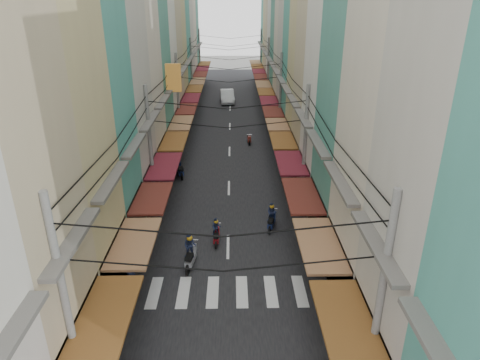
{
  "coord_description": "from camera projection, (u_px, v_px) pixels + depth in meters",
  "views": [
    {
      "loc": [
        0.32,
        -22.68,
        13.14
      ],
      "look_at": [
        0.76,
        2.65,
        2.1
      ],
      "focal_mm": 32.0,
      "sensor_mm": 36.0,
      "label": 1
    }
  ],
  "objects": [
    {
      "name": "ground",
      "position": [
        228.0,
        229.0,
        26.03
      ],
      "size": [
        160.0,
        160.0,
        0.0
      ],
      "primitive_type": "plane",
      "color": "slate",
      "rests_on": "ground"
    },
    {
      "name": "sidewalk_left",
      "position": [
        167.0,
        132.0,
        44.25
      ],
      "size": [
        3.0,
        80.0,
        0.06
      ],
      "primitive_type": "cube",
      "color": "slate",
      "rests_on": "ground"
    },
    {
      "name": "crosswalk",
      "position": [
        227.0,
        292.0,
        20.52
      ],
      "size": [
        7.55,
        2.4,
        0.01
      ],
      "color": "silver",
      "rests_on": "ground"
    },
    {
      "name": "sidewalk_right",
      "position": [
        292.0,
        131.0,
        44.46
      ],
      "size": [
        3.0,
        80.0,
        0.06
      ],
      "primitive_type": "cube",
      "color": "slate",
      "rests_on": "ground"
    },
    {
      "name": "pedestrians",
      "position": [
        163.0,
        194.0,
        28.36
      ],
      "size": [
        12.78,
        20.52,
        2.12
      ],
      "color": "#261E28",
      "rests_on": "ground"
    },
    {
      "name": "moving_scooters",
      "position": [
        219.0,
        209.0,
        27.27
      ],
      "size": [
        6.86,
        21.98,
        1.94
      ],
      "color": "black",
      "rests_on": "ground"
    },
    {
      "name": "utility_poles",
      "position": [
        229.0,
        76.0,
        37.16
      ],
      "size": [
        10.2,
        66.13,
        8.2
      ],
      "color": "gray",
      "rests_on": "ground"
    },
    {
      "name": "building_row_left",
      "position": [
        138.0,
        36.0,
        37.18
      ],
      "size": [
        7.8,
        67.67,
        23.7
      ],
      "color": "silver",
      "rests_on": "ground"
    },
    {
      "name": "road",
      "position": [
        230.0,
        132.0,
        44.36
      ],
      "size": [
        10.0,
        80.0,
        0.02
      ],
      "primitive_type": "cube",
      "color": "black",
      "rests_on": "ground"
    },
    {
      "name": "bicycle",
      "position": [
        338.0,
        243.0,
        24.57
      ],
      "size": [
        1.64,
        0.88,
        1.07
      ],
      "primitive_type": "imported",
      "rotation": [
        0.0,
        0.0,
        1.37
      ],
      "color": "black",
      "rests_on": "ground"
    },
    {
      "name": "traffic_sign",
      "position": [
        353.0,
        256.0,
        19.37
      ],
      "size": [
        0.1,
        0.67,
        3.04
      ],
      "color": "gray",
      "rests_on": "ground"
    },
    {
      "name": "building_row_right",
      "position": [
        319.0,
        40.0,
        37.47
      ],
      "size": [
        7.8,
        68.98,
        22.59
      ],
      "color": "teal",
      "rests_on": "ground"
    },
    {
      "name": "white_car",
      "position": [
        227.0,
        102.0,
        56.59
      ],
      "size": [
        5.82,
        2.57,
        2.01
      ],
      "primitive_type": "imported",
      "rotation": [
        0.0,
        0.0,
        0.06
      ],
      "color": "silver",
      "rests_on": "ground"
    },
    {
      "name": "market_umbrella",
      "position": [
        333.0,
        208.0,
        23.72
      ],
      "size": [
        2.4,
        2.4,
        2.53
      ],
      "color": "#B2B2B7",
      "rests_on": "ground"
    },
    {
      "name": "parked_scooters",
      "position": [
        310.0,
        262.0,
        22.01
      ],
      "size": [
        12.46,
        14.41,
        0.98
      ],
      "color": "black",
      "rests_on": "ground"
    }
  ]
}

